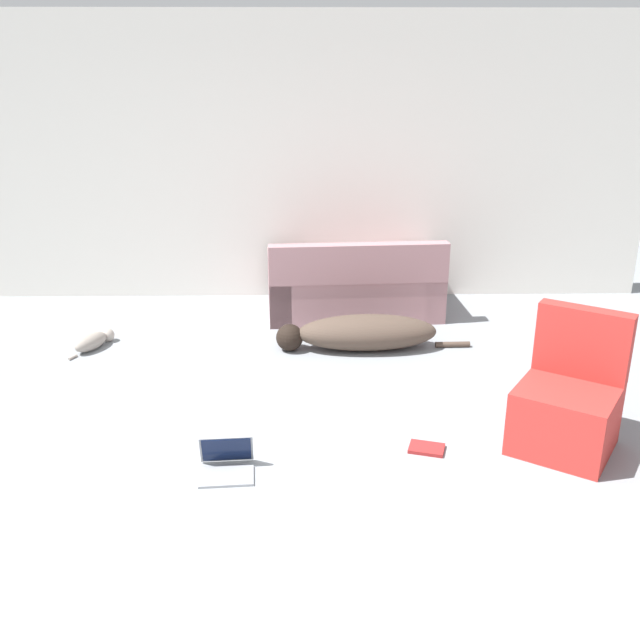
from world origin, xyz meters
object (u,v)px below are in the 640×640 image
Objects in this scene: couch at (354,287)px; dog at (361,333)px; book_red at (427,448)px; side_chair at (568,404)px; cat at (94,341)px; laptop_open at (227,460)px.

couch is 1.01× the size of dog.
couch is 2.64m from book_red.
book_red is 0.29× the size of side_chair.
book_red is at bearing 98.31° from dog.
cat is at bearing -3.08° from dog.
cat is 0.58× the size of side_chair.
laptop_open is at bearing 61.78° from dog.
side_chair is at bearing 3.14° from book_red.
dog is 2.03m from side_chair.
dog is 1.90× the size of side_chair.
couch is 2.83m from side_chair.
book_red is at bearing -143.15° from side_chair.
laptop_open reaches higher than book_red.
cat is at bearing 146.15° from book_red.
laptop_open is 0.39× the size of side_chair.
laptop_open is 1.27m from book_red.
book_red is (2.59, -1.74, -0.06)m from cat.
couch reaches higher than cat.
dog is 6.55× the size of book_red.
side_chair reaches higher than couch.
couch is 1.93× the size of side_chair.
dog reaches higher than book_red.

